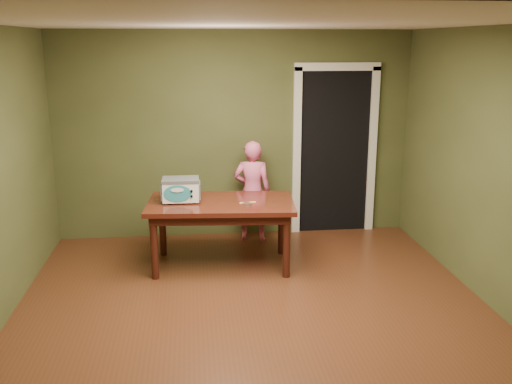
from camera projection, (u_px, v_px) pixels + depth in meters
floor at (257, 322)px, 5.15m from camera, size 5.00×5.00×0.00m
room_shell at (257, 135)px, 4.71m from camera, size 4.52×5.02×2.61m
doorway at (329, 148)px, 7.69m from camera, size 1.10×0.66×2.25m
dining_table at (221, 210)px, 6.29m from camera, size 1.67×1.02×0.75m
toy_oven at (181, 189)px, 6.23m from camera, size 0.43×0.30×0.26m
baking_pan at (247, 204)px, 6.13m from camera, size 0.10×0.10×0.02m
spatula at (248, 202)px, 6.21m from camera, size 0.18×0.05×0.01m
child at (252, 191)px, 7.12m from camera, size 0.51×0.39×1.28m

